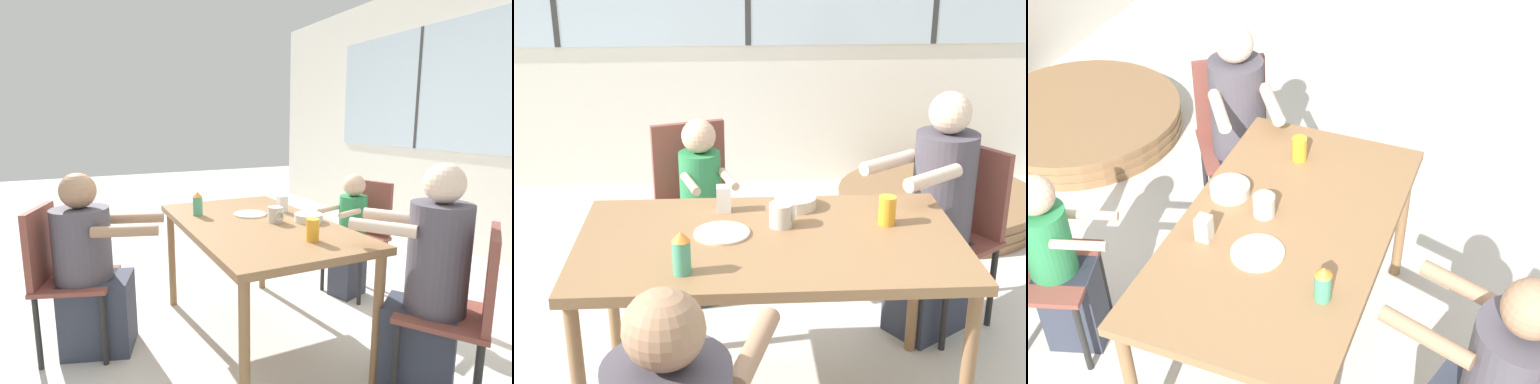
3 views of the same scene
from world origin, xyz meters
TOP-DOWN VIEW (x-y plane):
  - ground_plane at (0.00, 0.00)m, footprint 16.00×16.00m
  - dining_table at (0.00, 0.00)m, footprint 1.42×0.82m
  - chair_for_woman_green_shirt at (-0.34, -1.07)m, footprint 0.50×0.50m
  - chair_for_man_blue_shirt at (0.92, 0.64)m, footprint 0.56×0.56m
  - chair_for_toddler at (-0.33, 1.07)m, footprint 0.50×0.50m
  - person_woman_green_shirt at (-0.29, -0.91)m, footprint 0.47×0.64m
  - person_man_blue_shirt at (0.79, 0.55)m, footprint 0.57×0.51m
  - person_toddler at (-0.28, 0.92)m, footprint 0.31×0.41m
  - coffee_mug at (0.05, 0.10)m, footprint 0.10×0.09m
  - sippy_cup at (-0.31, -0.26)m, footprint 0.06×0.06m
  - juice_glass at (0.45, 0.10)m, footprint 0.07×0.07m
  - milk_carton_small at (-0.17, 0.27)m, footprint 0.06×0.06m
  - bowl_white_shallow at (0.12, 0.29)m, footprint 0.17×0.17m
  - plate_tortillas at (-0.18, 0.04)m, footprint 0.21×0.21m

SIDE VIEW (x-z plane):
  - ground_plane at x=0.00m, z-range 0.00..0.00m
  - person_toddler at x=-0.28m, z-range -0.03..0.91m
  - person_woman_green_shirt at x=-0.29m, z-range -0.06..0.99m
  - chair_for_woman_green_shirt at x=-0.34m, z-range 0.08..0.95m
  - chair_for_man_blue_shirt at x=0.92m, z-range 0.08..0.95m
  - chair_for_toddler at x=-0.33m, z-range 0.08..0.95m
  - person_man_blue_shirt at x=0.79m, z-range -0.05..1.10m
  - dining_table at x=0.00m, z-range 0.30..1.04m
  - plate_tortillas at x=-0.18m, z-range 0.74..0.75m
  - bowl_white_shallow at x=0.12m, z-range 0.74..0.79m
  - coffee_mug at x=0.05m, z-range 0.74..0.83m
  - milk_carton_small at x=-0.17m, z-range 0.74..0.85m
  - juice_glass at x=0.45m, z-range 0.74..0.85m
  - sippy_cup at x=-0.31m, z-range 0.74..0.89m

